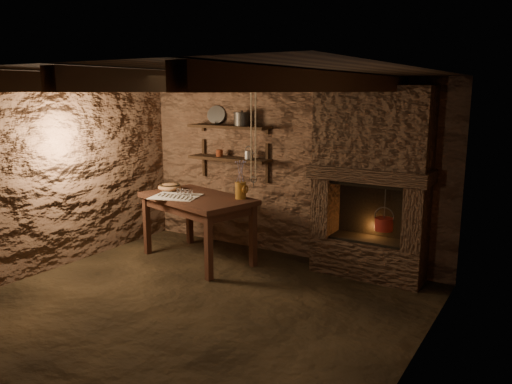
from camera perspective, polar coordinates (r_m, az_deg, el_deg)
The scene contains 25 objects.
floor at distance 5.51m, azimuth -6.70°, elevation -12.59°, with size 4.50×4.50×0.00m, color black.
back_wall at distance 6.79m, azimuth 3.62°, elevation 2.64°, with size 4.50×0.04×2.40m, color #482F21.
front_wall at distance 3.84m, azimuth -26.08°, elevation -5.41°, with size 4.50×0.04×2.40m, color #482F21.
left_wall at distance 6.76m, azimuth -22.07°, elevation 1.79°, with size 0.04×4.00×2.40m, color #482F21.
right_wall at distance 4.15m, azimuth 18.08°, elevation -3.60°, with size 0.04×4.00×2.40m, color #482F21.
ceiling at distance 5.04m, azimuth -7.35°, elevation 13.22°, with size 4.50×4.00×0.04m, color black.
beam_far_left at distance 6.09m, azimuth -18.58°, elevation 11.56°, with size 0.14×3.95×0.16m, color black.
beam_mid_left at distance 5.36m, azimuth -11.57°, elevation 12.01°, with size 0.14×3.95×0.16m, color black.
beam_mid_right at distance 4.73m, azimuth -2.50°, elevation 12.33°, with size 0.14×3.95×0.16m, color black.
beam_far_right at distance 4.25m, azimuth 8.97°, elevation 12.30°, with size 0.14×3.95×0.16m, color black.
shelf_lower at distance 7.08m, azimuth -3.08°, elevation 3.83°, with size 1.25×0.30×0.04m, color black.
shelf_upper at distance 7.03m, azimuth -3.11°, elevation 7.47°, with size 1.25×0.30×0.04m, color black.
hearth at distance 6.08m, azimuth 13.01°, elevation 1.59°, with size 1.43×0.51×2.30m.
work_table at distance 6.72m, azimuth -6.66°, elevation -3.85°, with size 1.71×1.24×0.88m.
linen_cloth at distance 6.62m, azimuth -9.17°, elevation -0.51°, with size 0.60×0.49×0.01m, color beige.
pewter_cutlery_row at distance 6.60m, azimuth -9.28°, elevation -0.45°, with size 0.50×0.19×0.01m, color gray, non-canonical shape.
drinking_glasses at distance 6.68m, azimuth -8.40°, elevation 0.01°, with size 0.19×0.06×0.08m, color silver, non-canonical shape.
stoneware_jug at distance 6.38m, azimuth -1.76°, elevation 1.12°, with size 0.18×0.18×0.50m.
wooden_bowl at distance 7.07m, azimuth -9.82°, elevation 0.53°, with size 0.33×0.33×0.12m, color #A57247.
iron_stockpot at distance 6.90m, azimuth -1.62°, elevation 8.26°, with size 0.22×0.22×0.17m, color #292725.
tin_pan at distance 7.27m, azimuth -4.56°, elevation 8.78°, with size 0.27×0.27×0.04m, color #9FA09B.
small_kettle at distance 6.89m, azimuth -0.84°, elevation 4.27°, with size 0.16×0.12×0.17m, color #9FA09B, non-canonical shape.
rusty_tin at distance 7.17m, azimuth -4.20°, elevation 4.46°, with size 0.10×0.10×0.10m, color #602513.
red_pot at distance 6.08m, azimuth 14.41°, elevation -3.49°, with size 0.28×0.28×0.54m.
hanging_ropes at distance 5.88m, azimuth -0.30°, elevation 7.19°, with size 0.08×0.08×1.20m, color #C7B28C, non-canonical shape.
Camera 1 is at (3.17, -3.91, 2.24)m, focal length 35.00 mm.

